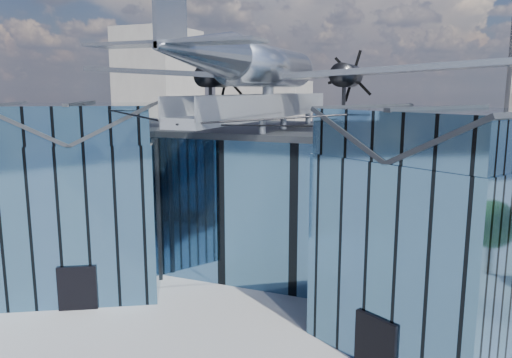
% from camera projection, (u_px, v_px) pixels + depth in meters
% --- Properties ---
extents(ground_plane, '(120.00, 120.00, 0.00)m').
position_uv_depth(ground_plane, '(243.00, 302.00, 29.92)').
color(ground_plane, gray).
extents(museum, '(32.88, 24.50, 17.60)m').
position_uv_depth(museum, '(277.00, 194.00, 34.23)').
color(museum, teal).
rests_on(museum, ground).
extents(bg_towers, '(77.00, 24.50, 26.00)m').
position_uv_depth(bg_towers, '(389.00, 107.00, 73.58)').
color(bg_towers, gray).
rests_on(bg_towers, ground).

